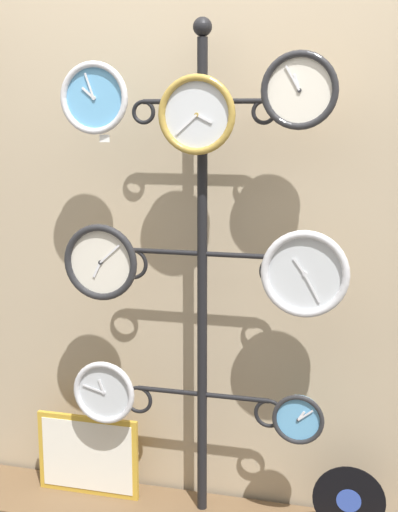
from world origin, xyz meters
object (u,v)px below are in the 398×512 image
Objects in this scene: display_stand at (202,350)px; picture_frame at (88,455)px; vinyl_record at (349,500)px; clock_top_left at (94,98)px; clock_top_right at (300,90)px; clock_top_center at (197,115)px; clock_bottom_left at (104,392)px; clock_middle_right at (305,274)px; clock_middle_left at (101,262)px; clock_bottom_right at (298,419)px.

picture_frame is (-0.51, -0.01, -0.52)m from display_stand.
clock_top_left is at bearing -175.56° from vinyl_record.
picture_frame reaches higher than vinyl_record.
clock_top_center is at bearing -179.98° from clock_top_right.
picture_frame is at bearing 148.64° from clock_bottom_left.
clock_top_left reaches higher than clock_bottom_left.
picture_frame is at bearing 172.50° from clock_top_center.
clock_top_center is at bearing 179.57° from clock_middle_right.
picture_frame is (-0.13, 0.11, -0.88)m from clock_middle_left.
clock_top_left is 1.02× the size of clock_bottom_left.
clock_top_center is 1.60m from vinyl_record.
clock_top_left is 0.92× the size of clock_top_center.
clock_top_left is 0.83× the size of clock_middle_right.
clock_bottom_right is (0.78, 0.05, -0.58)m from clock_middle_left.
clock_middle_left is at bearing -174.06° from clock_top_center.
display_stand is 0.46m from clock_bottom_right.
clock_top_center reaches higher than clock_middle_left.
clock_top_left is at bearing -177.80° from clock_middle_right.
clock_top_center is (0.39, 0.03, -0.06)m from clock_top_left.
clock_top_left is 0.63m from clock_middle_left.
display_stand reaches higher than clock_bottom_right.
clock_bottom_left is (-0.02, 0.04, -0.55)m from clock_middle_left.
clock_top_right reaches higher than clock_middle_left.
clock_top_center reaches higher than vinyl_record.
clock_top_left reaches higher than clock_middle_left.
clock_bottom_left is at bearing -31.36° from picture_frame.
picture_frame is at bearing 140.77° from clock_middle_left.
clock_middle_right is (0.04, -0.00, -0.66)m from clock_top_right.
clock_bottom_right is 0.96m from picture_frame.
clock_middle_left is at bearing -28.12° from clock_top_left.
clock_middle_left is at bearing -176.99° from clock_top_right.
display_stand is 6.72× the size of clock_middle_left.
clock_middle_left is (-0.75, -0.04, -0.65)m from clock_top_right.
clock_bottom_right is at bearing -169.50° from vinyl_record.
clock_top_left is (-0.39, -0.11, 0.99)m from display_stand.
clock_bottom_right is 0.44× the size of picture_frame.
clock_middle_right is 1.27m from picture_frame.
clock_top_center reaches higher than clock_middle_right.
display_stand is at bearing 90.73° from clock_top_center.
clock_top_right is at bearing 175.17° from clock_middle_right.
clock_middle_right is at bearing -40.48° from clock_bottom_right.
clock_bottom_right reaches higher than vinyl_record.
vinyl_record is at bearing 10.67° from clock_top_right.
clock_top_left is at bearing -177.45° from clock_top_right.
clock_top_center is 1.22m from clock_bottom_right.
clock_top_left is 0.89× the size of clock_middle_left.
clock_bottom_left is 0.94× the size of vinyl_record.
clock_middle_left is (-0.38, -0.12, 0.36)m from display_stand.
clock_top_center is (0.00, -0.08, 0.93)m from display_stand.
clock_bottom_right is at bearing -10.46° from display_stand.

